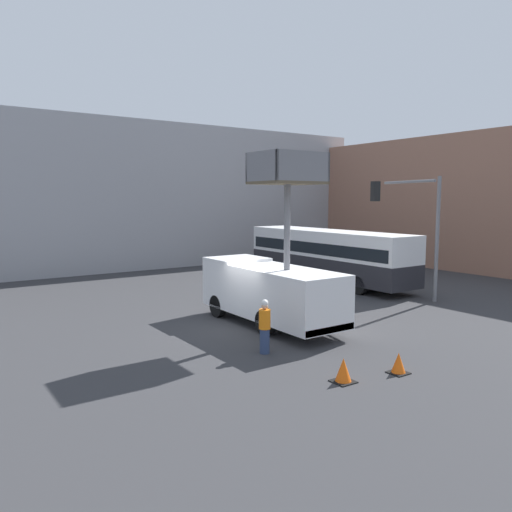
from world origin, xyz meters
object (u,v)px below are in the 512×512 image
Objects in this scene: utility_truck at (270,287)px; road_worker_directing at (341,295)px; traffic_cone_near_truck at (343,371)px; city_bus at (328,252)px; traffic_light_pole at (416,217)px; road_worker_near_truck at (265,327)px; traffic_cone_mid_road at (398,364)px.

utility_truck reaches higher than road_worker_directing.
traffic_cone_near_truck is at bearing -108.00° from utility_truck.
traffic_light_pole is at bearing -166.89° from city_bus.
traffic_light_pole is (8.16, -0.53, 2.60)m from utility_truck.
road_worker_near_truck is (-2.28, -2.83, -0.67)m from utility_truck.
traffic_light_pole reaches higher than traffic_cone_near_truck.
road_worker_directing reaches higher than road_worker_near_truck.
road_worker_near_truck is (-10.44, -2.30, -3.27)m from traffic_light_pole.
road_worker_near_truck is 2.64× the size of traffic_cone_near_truck.
road_worker_directing is 2.74× the size of traffic_cone_near_truck.
road_worker_near_truck is at bearing 147.94° from city_bus.
city_bus reaches higher than road_worker_directing.
traffic_cone_mid_road is at bearing -91.66° from utility_truck.
traffic_cone_near_truck is at bearing -151.00° from traffic_light_pole.
utility_truck is at bearing 143.98° from city_bus.
utility_truck is 0.58× the size of city_bus.
utility_truck reaches higher than city_bus.
traffic_light_pole is 11.18m from road_worker_near_truck.
utility_truck is 6.60m from traffic_cone_near_truck.
road_worker_directing is at bearing 59.53° from traffic_cone_mid_road.
traffic_light_pole is at bearing 35.85° from traffic_cone_mid_road.
traffic_light_pole is 10.03× the size of traffic_cone_mid_road.
road_worker_directing reaches higher than traffic_cone_near_truck.
traffic_cone_near_truck is (-2.00, -6.16, -1.24)m from utility_truck.
traffic_cone_mid_road is (-9.01, -12.80, -1.56)m from city_bus.
traffic_light_pole reaches higher than road_worker_near_truck.
traffic_light_pole is at bearing 29.00° from traffic_cone_near_truck.
road_worker_near_truck is at bearing 179.77° from road_worker_directing.
city_bus is 6.68× the size of road_worker_near_truck.
utility_truck is 10.81m from city_bus.
traffic_cone_near_truck is at bearing 167.53° from traffic_cone_mid_road.
road_worker_directing is (3.35, -0.55, -0.63)m from utility_truck.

